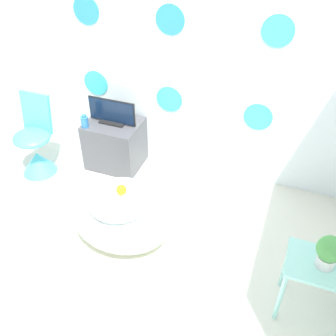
{
  "coord_description": "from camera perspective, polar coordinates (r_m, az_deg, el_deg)",
  "views": [
    {
      "loc": [
        1.14,
        -1.27,
        2.55
      ],
      "look_at": [
        0.32,
        0.91,
        0.72
      ],
      "focal_mm": 42.0,
      "sensor_mm": 36.0,
      "label": 1
    }
  ],
  "objects": [
    {
      "name": "ground_plane",
      "position": [
        3.07,
        -12.31,
        -19.45
      ],
      "size": [
        12.0,
        12.0,
        0.0
      ],
      "primitive_type": "plane",
      "color": "silver"
    },
    {
      "name": "wall_back_dotted",
      "position": [
        3.61,
        0.96,
        17.9
      ],
      "size": [
        4.66,
        0.05,
        2.6
      ],
      "color": "white",
      "rests_on": "ground_plane"
    },
    {
      "name": "rug",
      "position": [
        3.36,
        -6.59,
        -11.41
      ],
      "size": [
        1.13,
        0.92,
        0.01
      ],
      "color": "silver",
      "rests_on": "ground_plane"
    },
    {
      "name": "bathtub",
      "position": [
        3.27,
        -6.73,
        -7.21
      ],
      "size": [
        0.83,
        0.64,
        0.47
      ],
      "color": "white",
      "rests_on": "ground_plane"
    },
    {
      "name": "rubber_duck",
      "position": [
        3.11,
        -6.81,
        -3.1
      ],
      "size": [
        0.08,
        0.09,
        0.1
      ],
      "color": "yellow",
      "rests_on": "bathtub"
    },
    {
      "name": "chair",
      "position": [
        4.15,
        -18.61,
        2.58
      ],
      "size": [
        0.37,
        0.37,
        0.82
      ],
      "color": "#4CC6DB",
      "rests_on": "ground_plane"
    },
    {
      "name": "tv_cabinet",
      "position": [
        4.08,
        -7.7,
        3.5
      ],
      "size": [
        0.54,
        0.44,
        0.5
      ],
      "color": "#4C4C51",
      "rests_on": "ground_plane"
    },
    {
      "name": "tv",
      "position": [
        3.89,
        -8.14,
        7.91
      ],
      "size": [
        0.49,
        0.12,
        0.25
      ],
      "color": "black",
      "rests_on": "tv_cabinet"
    },
    {
      "name": "vase",
      "position": [
        3.9,
        -12.01,
        6.62
      ],
      "size": [
        0.07,
        0.07,
        0.13
      ],
      "color": "#2D72B7",
      "rests_on": "tv_cabinet"
    },
    {
      "name": "side_table",
      "position": [
        2.85,
        21.24,
        -14.2
      ],
      "size": [
        0.47,
        0.34,
        0.51
      ],
      "color": "#99E0D8",
      "rests_on": "ground_plane"
    },
    {
      "name": "potted_plant_left",
      "position": [
        2.68,
        22.37,
        -11.12
      ],
      "size": [
        0.17,
        0.17,
        0.24
      ],
      "color": "white",
      "rests_on": "side_table"
    }
  ]
}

